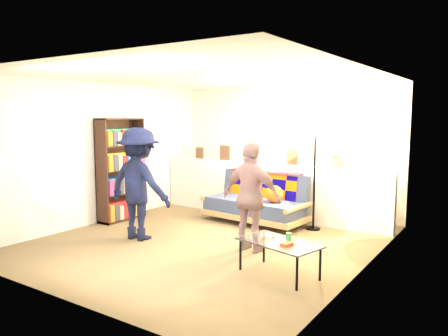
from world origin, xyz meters
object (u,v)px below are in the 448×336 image
Objects in this scene: person_left at (139,184)px; futon_sofa at (257,202)px; person_right at (251,197)px; floor_lamp at (316,159)px; bookshelf at (121,173)px; coffee_table at (280,244)px.

futon_sofa is at bearing -119.56° from person_left.
floor_lamp is at bearing -99.52° from person_right.
bookshelf is 3.39m from floor_lamp.
futon_sofa is 1.79× the size of coffee_table.
futon_sofa is at bearing -62.78° from person_right.
floor_lamp is 0.98× the size of person_left.
coffee_table is (3.57, -0.91, -0.47)m from bookshelf.
bookshelf reaches higher than coffee_table.
person_right is at bearing -63.58° from futon_sofa.
person_right is (-0.29, -1.57, -0.41)m from floor_lamp.
floor_lamp is at bearing 6.14° from futon_sofa.
person_left reaches higher than floor_lamp.
floor_lamp reaches higher than futon_sofa.
bookshelf reaches higher than floor_lamp.
coffee_table is 1.03m from person_right.
floor_lamp is 1.65m from person_right.
futon_sofa is 1.04× the size of bookshelf.
person_left is 1.75m from person_right.
person_left is at bearing -117.51° from futon_sofa.
floor_lamp is at bearing 101.65° from coffee_table.
person_left is (-2.43, 0.20, 0.47)m from coffee_table.
floor_lamp is (-0.45, 2.18, 0.79)m from coffee_table.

